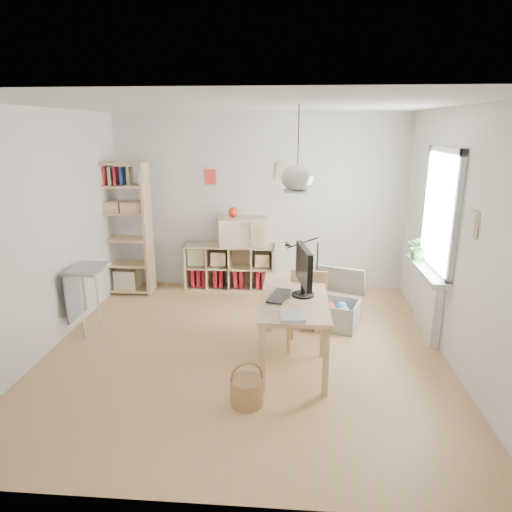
# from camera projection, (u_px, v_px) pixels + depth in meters

# --- Properties ---
(ground) EXTENTS (4.50, 4.50, 0.00)m
(ground) POSITION_uv_depth(u_px,v_px,m) (245.00, 350.00, 5.28)
(ground) COLOR tan
(ground) RESTS_ON ground
(room_shell) EXTENTS (4.50, 4.50, 4.50)m
(room_shell) POSITION_uv_depth(u_px,v_px,m) (297.00, 178.00, 4.55)
(room_shell) COLOR white
(room_shell) RESTS_ON ground
(window_unit) EXTENTS (0.07, 1.16, 1.46)m
(window_unit) POSITION_uv_depth(u_px,v_px,m) (441.00, 211.00, 5.27)
(window_unit) COLOR white
(window_unit) RESTS_ON ground
(radiator) EXTENTS (0.10, 0.80, 0.80)m
(radiator) POSITION_uv_depth(u_px,v_px,m) (428.00, 304.00, 5.58)
(radiator) COLOR white
(radiator) RESTS_ON ground
(windowsill) EXTENTS (0.22, 1.20, 0.06)m
(windowsill) POSITION_uv_depth(u_px,v_px,m) (427.00, 270.00, 5.47)
(windowsill) COLOR silver
(windowsill) RESTS_ON radiator
(desk) EXTENTS (0.70, 1.50, 0.75)m
(desk) POSITION_uv_depth(u_px,v_px,m) (294.00, 303.00, 4.92)
(desk) COLOR #D8B27C
(desk) RESTS_ON ground
(cube_shelf) EXTENTS (1.40, 0.38, 0.72)m
(cube_shelf) POSITION_uv_depth(u_px,v_px,m) (229.00, 270.00, 7.23)
(cube_shelf) COLOR #CDB687
(cube_shelf) RESTS_ON ground
(tall_bookshelf) EXTENTS (0.80, 0.38, 2.00)m
(tall_bookshelf) POSITION_uv_depth(u_px,v_px,m) (122.00, 223.00, 6.86)
(tall_bookshelf) COLOR #D8B27C
(tall_bookshelf) RESTS_ON ground
(side_table) EXTENTS (0.40, 0.55, 0.85)m
(side_table) POSITION_uv_depth(u_px,v_px,m) (83.00, 281.00, 5.59)
(side_table) COLOR #99999C
(side_table) RESTS_ON ground
(chair) EXTENTS (0.48, 0.48, 0.88)m
(chair) POSITION_uv_depth(u_px,v_px,m) (307.00, 306.00, 5.25)
(chair) COLOR #99999C
(chair) RESTS_ON ground
(wicker_basket) EXTENTS (0.31, 0.31, 0.43)m
(wicker_basket) POSITION_uv_depth(u_px,v_px,m) (247.00, 391.00, 4.22)
(wicker_basket) COLOR #A36F49
(wicker_basket) RESTS_ON ground
(storage_chest) EXTENTS (0.88, 0.93, 0.71)m
(storage_chest) POSITION_uv_depth(u_px,v_px,m) (333.00, 307.00, 5.92)
(storage_chest) COLOR silver
(storage_chest) RESTS_ON ground
(monitor) EXTENTS (0.24, 0.61, 0.53)m
(monitor) POSITION_uv_depth(u_px,v_px,m) (304.00, 269.00, 4.80)
(monitor) COLOR black
(monitor) RESTS_ON desk
(keyboard) EXTENTS (0.26, 0.46, 0.02)m
(keyboard) POSITION_uv_depth(u_px,v_px,m) (279.00, 296.00, 4.84)
(keyboard) COLOR black
(keyboard) RESTS_ON desk
(task_lamp) EXTENTS (0.43, 0.16, 0.45)m
(task_lamp) POSITION_uv_depth(u_px,v_px,m) (300.00, 253.00, 5.38)
(task_lamp) COLOR black
(task_lamp) RESTS_ON desk
(yarn_ball) EXTENTS (0.14, 0.14, 0.14)m
(yarn_ball) POSITION_uv_depth(u_px,v_px,m) (305.00, 275.00, 5.32)
(yarn_ball) COLOR #510A0E
(yarn_ball) RESTS_ON desk
(paper_tray) EXTENTS (0.26, 0.31, 0.03)m
(paper_tray) POSITION_uv_depth(u_px,v_px,m) (292.00, 316.00, 4.33)
(paper_tray) COLOR silver
(paper_tray) RESTS_ON desk
(drawer_chest) EXTENTS (0.82, 0.53, 0.43)m
(drawer_chest) POSITION_uv_depth(u_px,v_px,m) (242.00, 232.00, 7.00)
(drawer_chest) COLOR #CDB687
(drawer_chest) RESTS_ON cube_shelf
(red_vase) EXTENTS (0.13, 0.13, 0.16)m
(red_vase) POSITION_uv_depth(u_px,v_px,m) (233.00, 212.00, 6.93)
(red_vase) COLOR #9A1A0C
(red_vase) RESTS_ON drawer_chest
(potted_plant) EXTENTS (0.35, 0.32, 0.34)m
(potted_plant) POSITION_uv_depth(u_px,v_px,m) (419.00, 247.00, 5.75)
(potted_plant) COLOR #246126
(potted_plant) RESTS_ON windowsill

